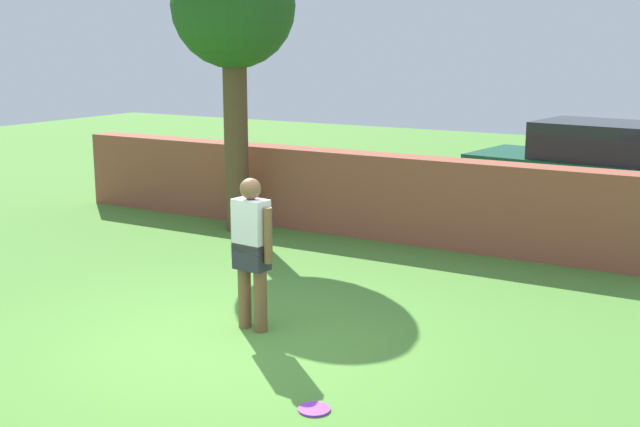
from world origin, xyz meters
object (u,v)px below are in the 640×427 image
Objects in this scene: car at (601,175)px; frisbee_purple at (314,409)px; tree at (233,13)px; person at (252,247)px.

car is 16.25× the size of frisbee_purple.
tree reaches higher than car.
tree is 6.43m from car.
tree reaches higher than person.
tree is 7.44m from frisbee_purple.
car is (2.13, 6.83, -0.04)m from person.
tree reaches higher than frisbee_purple.
tree is at bearing -45.97° from person.
person is 7.15m from car.
frisbee_purple is (4.38, -4.97, -3.40)m from tree.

